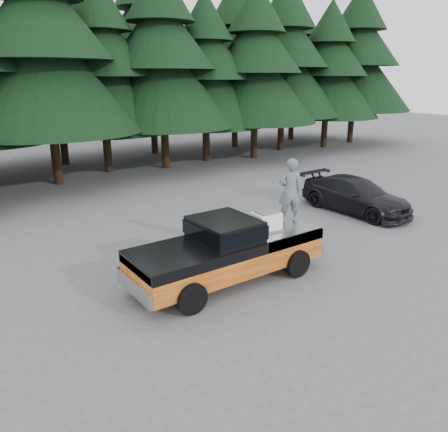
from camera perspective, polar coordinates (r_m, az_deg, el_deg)
ground at (r=13.77m, az=0.10°, el=-6.88°), size 120.00×120.00×0.00m
pickup_truck at (r=12.78m, az=0.46°, el=-5.66°), size 6.00×2.04×1.33m
truck_cab at (r=12.37m, az=0.09°, el=-1.69°), size 1.66×1.90×0.59m
air_compressor at (r=13.11m, az=5.50°, el=-0.77°), size 0.81×0.69×0.53m
man_on_bed at (r=13.68m, az=8.62°, el=3.24°), size 0.88×0.76×2.05m
parked_car at (r=20.08m, az=16.81°, el=2.62°), size 2.22×5.18×1.49m
treeline at (r=28.49m, az=-21.17°, el=20.72°), size 60.15×16.05×17.50m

